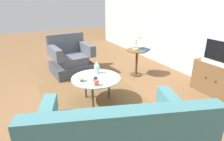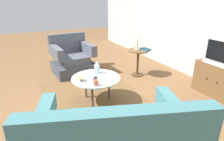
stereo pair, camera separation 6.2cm
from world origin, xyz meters
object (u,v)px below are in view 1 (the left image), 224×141
Objects in this scene: television at (224,51)px; bowl at (81,80)px; vase at (97,68)px; book at (144,49)px; tv_stand at (218,79)px; armchair at (71,59)px; tv_remote_dark at (95,79)px; mug at (97,83)px; table_lamp at (136,36)px; side_table at (137,57)px; coffee_table at (96,80)px.

bowl is at bearing -106.70° from television.
vase is 1.38m from book.
television is (0.00, -0.01, 0.52)m from tv_stand.
tv_remote_dark is (1.61, -0.04, 0.14)m from armchair.
tv_stand reaches higher than bowl.
book is at bearing 120.43° from mug.
book is (-0.88, 1.50, 0.13)m from mug.
bowl is at bearing -63.75° from table_lamp.
book is (0.08, 0.13, 0.19)m from side_table.
coffee_table is (1.55, 0.00, 0.09)m from armchair.
mug is at bearing -54.82° from side_table.
television is at bearing 29.14° from side_table.
vase reaches higher than coffee_table.
mug is (1.82, -0.10, 0.17)m from armchair.
vase is 1.37× the size of tv_remote_dark.
armchair is 1.61m from bowl.
coffee_table is 2.21m from television.
armchair is 3.07m from tv_stand.
coffee_table is 1.44m from side_table.
side_table is 1.49× the size of table_lamp.
table_lamp is 1.94× the size of vase.
table_lamp reaches higher than mug.
coffee_table is 6.76× the size of mug.
coffee_table is 0.30m from mug.
tv_remote_dark is 1.59m from book.
tv_stand reaches higher than mug.
bowl reaches higher than tv_remote_dark.
television is (0.72, 2.05, 0.41)m from coffee_table.
bowl is 0.80× the size of tv_remote_dark.
side_table is 1.50m from tv_remote_dark.
book is at bearing -34.61° from tv_remote_dark.
armchair is at bearing -123.96° from table_lamp.
vase reaches higher than mug.
tv_stand is at bearing 78.23° from mug.
armchair is at bearing -137.73° from tv_stand.
mug is at bearing -101.84° from television.
book reaches higher than side_table.
table_lamp reaches higher than coffee_table.
tv_remote_dark is (0.77, -1.28, -0.45)m from table_lamp.
vase is at bearing 1.60° from tv_remote_dark.
television is at bearing 73.30° from bowl.
mug is at bearing -101.77° from tv_stand.
mug reaches higher than coffee_table.
book is (-0.61, 1.40, 0.21)m from coffee_table.
television reaches higher than tv_remote_dark.
coffee_table is at bearing 85.63° from armchair.
tv_stand reaches higher than coffee_table.
armchair reaches higher than book.
vase is at bearing -84.18° from book.
tv_remote_dark is at bearing -58.78° from table_lamp.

